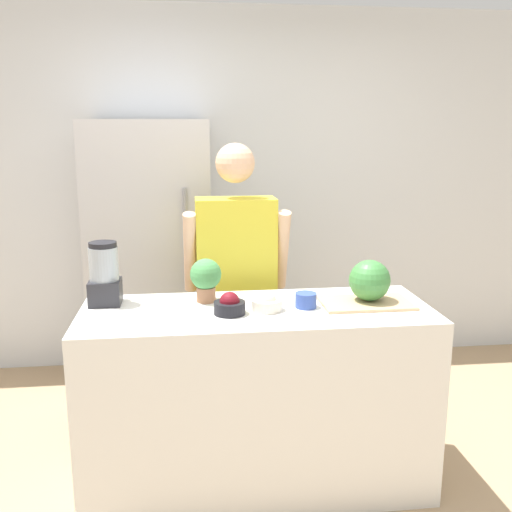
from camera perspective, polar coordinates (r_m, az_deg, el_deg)
wall_back at (r=4.25m, az=-2.65°, el=6.48°), size 8.00×0.06×2.60m
counter_island at (r=2.89m, az=0.08°, el=-13.95°), size 1.67×0.64×0.91m
refrigerator at (r=3.93m, az=-10.44°, el=-0.06°), size 0.79×0.69×1.81m
person at (r=3.27m, az=-1.99°, el=-3.25°), size 0.59×0.27×1.68m
cutting_board at (r=2.83m, az=10.93°, el=-4.63°), size 0.44×0.27×0.01m
watermelon at (r=2.83m, az=11.29°, el=-2.41°), size 0.20×0.20×0.20m
bowl_cherries at (r=2.63m, az=-2.65°, el=-4.96°), size 0.15×0.15×0.10m
bowl_cream at (r=2.69m, az=1.09°, el=-4.72°), size 0.15×0.15×0.09m
bowl_small_blue at (r=2.74m, az=5.01°, el=-4.43°), size 0.10×0.10×0.07m
blender at (r=2.85m, az=-14.93°, el=-1.82°), size 0.15×0.15×0.31m
potted_plant at (r=2.81m, az=-5.05°, el=-2.13°), size 0.15×0.15×0.22m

